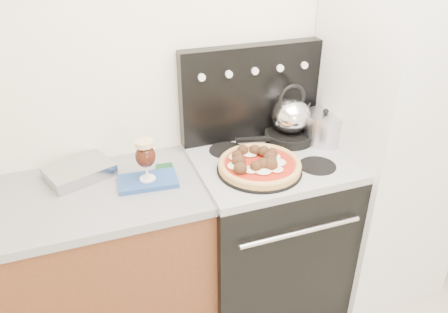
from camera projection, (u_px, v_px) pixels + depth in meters
name	position (u px, v px, depth m)	size (l,w,h in m)	color
room_shell	(380.00, 204.00, 1.28)	(3.52, 3.01, 2.52)	beige
base_cabinet	(56.00, 281.00, 2.12)	(1.45, 0.60, 0.86)	brown
countertop	(37.00, 206.00, 1.90)	(1.48, 0.63, 0.04)	gray
stove_body	(266.00, 233.00, 2.42)	(0.76, 0.65, 0.88)	black
cooktop	(270.00, 161.00, 2.19)	(0.76, 0.65, 0.04)	#ADADB2
backguard	(251.00, 92.00, 2.29)	(0.76, 0.08, 0.50)	black
fridge	(390.00, 134.00, 2.36)	(0.64, 0.68, 1.90)	silver
foil_sheet	(79.00, 171.00, 2.05)	(0.29, 0.21, 0.06)	silver
oven_mitt	(148.00, 181.00, 2.01)	(0.27, 0.16, 0.02)	#264C8F
beer_glass	(146.00, 160.00, 1.96)	(0.09, 0.09, 0.20)	#35130A
pizza_pan	(259.00, 169.00, 2.08)	(0.41, 0.41, 0.01)	black
pizza	(260.00, 163.00, 2.06)	(0.39, 0.39, 0.06)	tan
skillet	(289.00, 136.00, 2.35)	(0.26, 0.26, 0.05)	black
tea_kettle	(291.00, 113.00, 2.28)	(0.20, 0.20, 0.22)	white
stock_pot	(324.00, 128.00, 2.31)	(0.21, 0.21, 0.15)	silver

